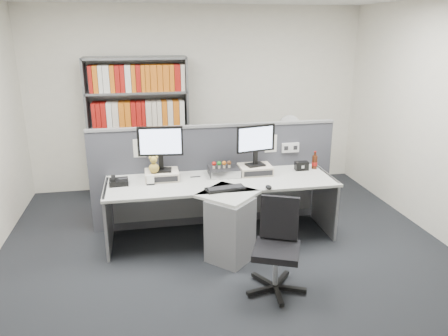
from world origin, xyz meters
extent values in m
plane|color=#24262B|center=(0.00, 0.00, 0.00)|extent=(5.50, 5.50, 0.00)
cube|color=white|center=(0.00, 2.75, 1.35)|extent=(5.00, 0.04, 2.70)
cube|color=#44454D|center=(0.00, 1.25, 0.62)|extent=(3.00, 0.05, 1.25)
cube|color=#939398|center=(0.00, 1.25, 1.26)|extent=(3.00, 0.07, 0.03)
cube|color=white|center=(0.95, 1.22, 0.95)|extent=(0.22, 0.04, 0.12)
cube|color=white|center=(-0.90, 1.22, 1.05)|extent=(0.16, 0.00, 0.22)
cube|color=white|center=(-0.50, 1.22, 1.05)|extent=(0.16, 0.00, 0.22)
cube|color=white|center=(0.70, 1.22, 1.05)|extent=(0.16, 0.00, 0.22)
cube|color=beige|center=(0.00, 0.82, 0.70)|extent=(2.60, 0.80, 0.03)
cube|color=beige|center=(0.00, 0.42, 0.70)|extent=(0.74, 0.74, 0.03)
cube|color=gray|center=(0.00, 0.30, 0.34)|extent=(0.57, 0.57, 0.69)
cube|color=gray|center=(-1.28, 0.82, 0.36)|extent=(0.03, 0.70, 0.72)
cube|color=gray|center=(1.28, 0.82, 0.36)|extent=(0.03, 0.70, 0.72)
cube|color=gray|center=(0.00, 1.18, 0.35)|extent=(2.50, 0.02, 0.45)
cube|color=beige|center=(-0.66, 0.98, 0.77)|extent=(0.38, 0.30, 0.10)
cube|color=black|center=(-0.66, 0.83, 0.77)|extent=(0.34, 0.01, 0.06)
cube|color=beige|center=(0.44, 0.98, 0.77)|extent=(0.38, 0.30, 0.10)
cube|color=black|center=(0.44, 0.83, 0.77)|extent=(0.34, 0.01, 0.06)
cube|color=black|center=(-0.66, 0.98, 0.83)|extent=(0.24, 0.18, 0.02)
cube|color=black|center=(-0.66, 0.98, 0.92)|extent=(0.05, 0.03, 0.18)
cube|color=black|center=(-0.66, 0.98, 1.17)|extent=(0.51, 0.08, 0.33)
cube|color=#BFD2FC|center=(-0.66, 0.96, 1.17)|extent=(0.45, 0.05, 0.28)
cube|color=black|center=(0.44, 0.98, 0.83)|extent=(0.24, 0.19, 0.02)
cube|color=black|center=(0.44, 0.98, 0.92)|extent=(0.05, 0.04, 0.17)
cube|color=black|center=(0.44, 0.98, 1.15)|extent=(0.47, 0.14, 0.31)
cube|color=#BFD2FC|center=(0.43, 0.96, 1.15)|extent=(0.42, 0.10, 0.27)
cube|color=black|center=(0.06, 1.00, 0.77)|extent=(0.35, 0.31, 0.09)
cube|color=silver|center=(0.06, 0.84, 0.77)|extent=(0.35, 0.01, 0.09)
cylinder|color=beige|center=(-0.06, 0.98, 0.83)|extent=(0.03, 0.03, 0.03)
sphere|color=#A5140F|center=(-0.06, 0.98, 0.87)|extent=(0.05, 0.05, 0.05)
cylinder|color=beige|center=(0.00, 0.98, 0.83)|extent=(0.03, 0.03, 0.03)
sphere|color=#19721E|center=(0.00, 0.98, 0.87)|extent=(0.05, 0.05, 0.05)
cylinder|color=beige|center=(0.06, 0.98, 0.83)|extent=(0.03, 0.03, 0.03)
sphere|color=orange|center=(0.06, 0.98, 0.87)|extent=(0.05, 0.05, 0.05)
cylinder|color=beige|center=(0.12, 0.98, 0.83)|extent=(0.03, 0.03, 0.03)
sphere|color=#593319|center=(0.12, 0.98, 0.87)|extent=(0.05, 0.05, 0.05)
cube|color=black|center=(-0.01, 0.51, 0.73)|extent=(0.44, 0.22, 0.02)
cube|color=black|center=(-0.01, 0.51, 0.75)|extent=(0.39, 0.17, 0.01)
ellipsoid|color=black|center=(0.45, 0.45, 0.74)|extent=(0.07, 0.11, 0.04)
cube|color=black|center=(-1.14, 0.90, 0.75)|extent=(0.22, 0.20, 0.06)
cube|color=black|center=(-1.19, 0.89, 0.79)|extent=(0.06, 0.17, 0.03)
cube|color=black|center=(-1.09, 0.90, 0.78)|extent=(0.10, 0.06, 0.01)
cube|color=black|center=(-0.79, 0.83, 0.73)|extent=(0.09, 0.05, 0.02)
cube|color=white|center=(-0.79, 0.81, 0.78)|extent=(0.08, 0.03, 0.09)
cube|color=white|center=(-0.79, 0.84, 0.78)|extent=(0.08, 0.03, 0.09)
sphere|color=#AA9038|center=(-0.75, 0.92, 0.88)|extent=(0.11, 0.11, 0.11)
sphere|color=#AA9038|center=(-0.75, 0.92, 0.97)|extent=(0.08, 0.08, 0.08)
sphere|color=#AA9038|center=(-0.78, 0.92, 1.00)|extent=(0.03, 0.03, 0.03)
sphere|color=#AA9038|center=(-0.71, 0.92, 1.00)|extent=(0.03, 0.03, 0.03)
cube|color=black|center=(1.03, 1.00, 0.77)|extent=(0.16, 0.09, 0.11)
cylinder|color=#3F190A|center=(1.20, 1.03, 0.80)|extent=(0.06, 0.06, 0.16)
cylinder|color=#A5140F|center=(1.20, 1.03, 0.78)|extent=(0.07, 0.07, 0.05)
cylinder|color=#3F190A|center=(1.20, 1.03, 0.91)|extent=(0.03, 0.03, 0.05)
cylinder|color=#A5140F|center=(1.20, 1.03, 0.94)|extent=(0.03, 0.03, 0.01)
cube|color=slate|center=(-1.59, 2.45, 1.00)|extent=(0.03, 0.40, 2.00)
cube|color=slate|center=(-0.21, 2.45, 1.00)|extent=(0.03, 0.40, 2.00)
cube|color=slate|center=(-0.90, 2.64, 1.00)|extent=(1.40, 0.02, 2.00)
cube|color=slate|center=(-0.90, 2.45, 0.02)|extent=(1.38, 0.40, 0.03)
cube|color=slate|center=(-0.90, 2.45, 0.52)|extent=(1.38, 0.40, 0.03)
cube|color=slate|center=(-0.90, 2.45, 1.02)|extent=(1.38, 0.40, 0.03)
cube|color=slate|center=(-0.90, 2.45, 1.52)|extent=(1.38, 0.40, 0.03)
cube|color=slate|center=(-0.90, 2.45, 1.98)|extent=(1.38, 0.40, 0.03)
cube|color=#A5140F|center=(-0.90, 2.42, 0.22)|extent=(1.24, 0.28, 0.36)
cube|color=orange|center=(-0.90, 2.42, 0.72)|extent=(1.24, 0.28, 0.36)
cube|color=beige|center=(-0.90, 2.42, 1.21)|extent=(1.24, 0.28, 0.36)
cube|color=white|center=(-0.90, 2.42, 1.71)|extent=(1.24, 0.28, 0.36)
cube|color=slate|center=(1.20, 2.00, 0.35)|extent=(0.45, 0.60, 0.70)
cube|color=black|center=(1.20, 1.70, 0.52)|extent=(0.40, 0.02, 0.28)
cube|color=black|center=(1.20, 1.70, 0.20)|extent=(0.40, 0.02, 0.28)
cylinder|color=white|center=(1.20, 2.00, 0.71)|extent=(0.18, 0.18, 0.03)
cylinder|color=white|center=(1.20, 2.00, 0.82)|extent=(0.03, 0.03, 0.18)
cylinder|color=white|center=(1.20, 1.98, 1.05)|extent=(0.29, 0.15, 0.29)
cylinder|color=silver|center=(1.20, 2.01, 1.05)|extent=(0.29, 0.14, 0.29)
cylinder|color=silver|center=(0.30, -0.35, 0.22)|extent=(0.04, 0.04, 0.36)
cube|color=black|center=(0.30, -0.35, 0.42)|extent=(0.54, 0.54, 0.06)
cube|color=black|center=(0.38, -0.18, 0.67)|extent=(0.37, 0.23, 0.41)
cube|color=black|center=(0.45, -0.41, 0.04)|extent=(0.26, 0.15, 0.04)
cylinder|color=black|center=(0.55, -0.45, 0.03)|extent=(0.04, 0.04, 0.03)
cube|color=black|center=(0.41, -0.23, 0.04)|extent=(0.21, 0.23, 0.04)
cylinder|color=black|center=(0.48, -0.15, 0.03)|extent=(0.04, 0.04, 0.03)
cube|color=black|center=(0.22, -0.21, 0.04)|extent=(0.18, 0.25, 0.04)
cylinder|color=black|center=(0.16, -0.12, 0.03)|extent=(0.04, 0.04, 0.03)
cube|color=black|center=(0.14, -0.38, 0.04)|extent=(0.27, 0.10, 0.04)
cylinder|color=black|center=(0.04, -0.41, 0.03)|extent=(0.04, 0.04, 0.03)
cube|color=black|center=(0.29, -0.51, 0.04)|extent=(0.07, 0.27, 0.04)
cylinder|color=black|center=(0.28, -0.62, 0.03)|extent=(0.04, 0.04, 0.03)
camera|label=1|loc=(-0.83, -3.71, 2.36)|focal=34.49mm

